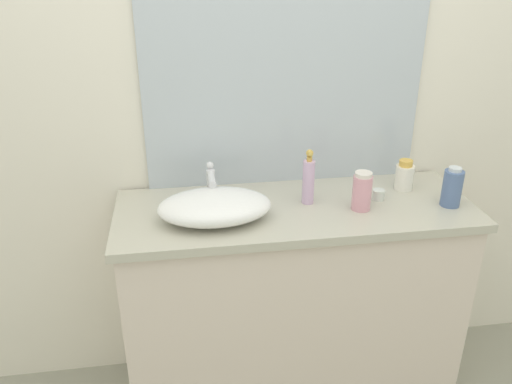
{
  "coord_description": "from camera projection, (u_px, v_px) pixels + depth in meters",
  "views": [
    {
      "loc": [
        -0.31,
        -1.28,
        1.78
      ],
      "look_at": [
        -0.05,
        0.42,
        0.98
      ],
      "focal_mm": 36.82,
      "sensor_mm": 36.0,
      "label": 1
    }
  ],
  "objects": [
    {
      "name": "perfume_bottle",
      "position": [
        362.0,
        191.0,
        1.93
      ],
      "size": [
        0.07,
        0.07,
        0.15
      ],
      "color": "pink",
      "rests_on": "vanity_counter"
    },
    {
      "name": "wall_mirror_panel",
      "position": [
        285.0,
        59.0,
        1.99
      ],
      "size": [
        1.1,
        0.01,
        1.01
      ],
      "primitive_type": "cube",
      "color": "#B2BCC6",
      "rests_on": "vanity_counter"
    },
    {
      "name": "soap_dispenser",
      "position": [
        308.0,
        180.0,
        1.96
      ],
      "size": [
        0.05,
        0.05,
        0.21
      ],
      "color": "#CEACD2",
      "rests_on": "vanity_counter"
    },
    {
      "name": "bathroom_wall_rear",
      "position": [
        257.0,
        85.0,
        2.05
      ],
      "size": [
        6.0,
        0.06,
        2.6
      ],
      "primitive_type": "cube",
      "color": "silver",
      "rests_on": "ground"
    },
    {
      "name": "vanity_counter",
      "position": [
        292.0,
        304.0,
        2.16
      ],
      "size": [
        1.35,
        0.5,
        0.9
      ],
      "color": "beige",
      "rests_on": "ground"
    },
    {
      "name": "faucet",
      "position": [
        211.0,
        181.0,
        1.97
      ],
      "size": [
        0.03,
        0.14,
        0.15
      ],
      "color": "silver",
      "rests_on": "vanity_counter"
    },
    {
      "name": "candle_jar",
      "position": [
        378.0,
        195.0,
        2.02
      ],
      "size": [
        0.05,
        0.05,
        0.04
      ],
      "primitive_type": "cylinder",
      "color": "silver",
      "rests_on": "vanity_counter"
    },
    {
      "name": "sink_basin",
      "position": [
        215.0,
        207.0,
        1.86
      ],
      "size": [
        0.4,
        0.27,
        0.1
      ],
      "primitive_type": "ellipsoid",
      "color": "white",
      "rests_on": "vanity_counter"
    },
    {
      "name": "lotion_bottle",
      "position": [
        404.0,
        176.0,
        2.1
      ],
      "size": [
        0.07,
        0.07,
        0.12
      ],
      "color": "white",
      "rests_on": "vanity_counter"
    },
    {
      "name": "spray_can",
      "position": [
        452.0,
        188.0,
        1.95
      ],
      "size": [
        0.07,
        0.07,
        0.15
      ],
      "color": "slate",
      "rests_on": "vanity_counter"
    }
  ]
}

